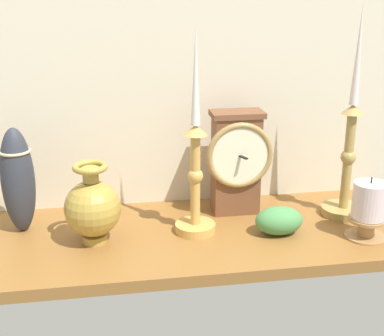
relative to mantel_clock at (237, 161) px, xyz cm
name	(u,v)px	position (x,y,z in cm)	size (l,w,h in cm)	color
ground_plane	(177,238)	(-14.43, -8.60, -13.38)	(100.00, 36.00, 2.40)	brown
back_wall	(164,62)	(-14.43, 9.90, 20.32)	(120.00, 2.00, 65.00)	beige
mantel_clock	(237,161)	(0.00, 0.00, 0.00)	(14.56, 9.29, 23.08)	brown
candlestick_tall_left	(196,173)	(-10.64, -8.91, 0.82)	(8.39, 8.39, 42.13)	tan
candlestick_tall_center	(348,157)	(23.42, -5.23, 1.20)	(9.69, 9.69, 45.94)	#A58948
brass_vase_bulbous	(93,207)	(-31.27, -9.99, -4.70)	(11.17, 11.17, 16.34)	#AE8E3A
pillar_candle_front	(368,209)	(23.12, -16.79, -5.96)	(8.39, 8.39, 12.90)	#A67A4A
tall_ceramic_vase	(18,180)	(-46.06, -2.23, -0.96)	(6.74, 6.74, 22.15)	#2F333E
ivy_sprig	(279,221)	(6.14, -12.34, -9.27)	(9.92, 6.94, 5.81)	#48894A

